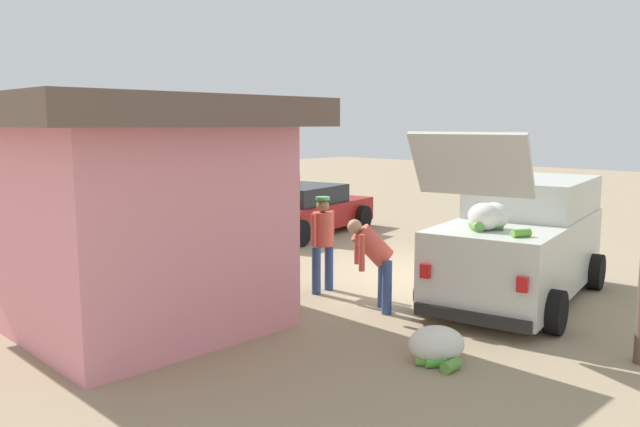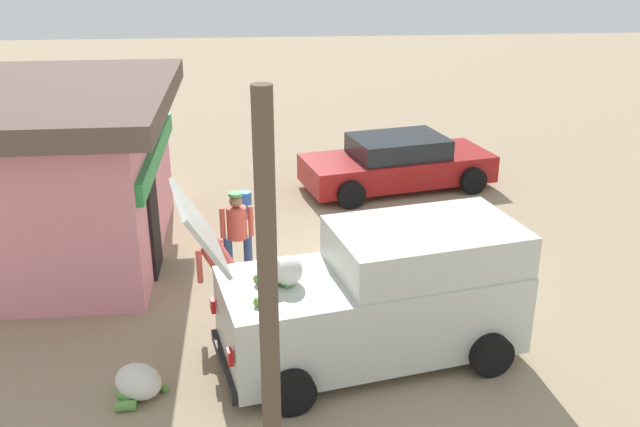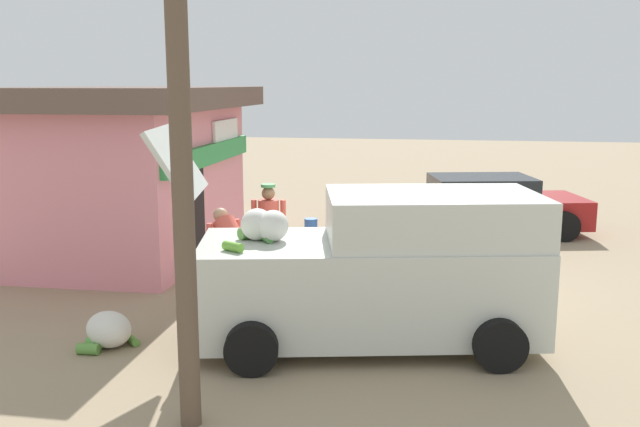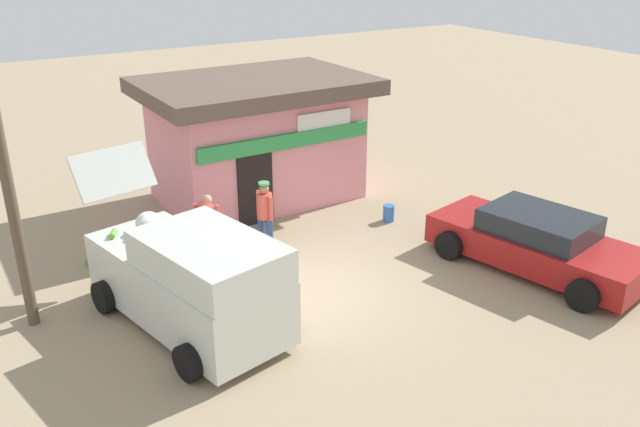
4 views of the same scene
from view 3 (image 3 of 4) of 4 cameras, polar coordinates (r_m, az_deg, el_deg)
The scene contains 9 objects.
ground_plane at distance 11.38m, azimuth 5.53°, elevation -5.83°, with size 60.00×60.00×0.00m, color #9E896B.
storefront_bar at distance 13.54m, azimuth -15.55°, elevation 3.62°, with size 5.64×4.00×3.16m.
delivery_van at distance 8.62m, azimuth 4.97°, elevation -4.66°, with size 2.74×4.88×2.72m.
parked_sedan at distance 15.48m, azimuth 13.13°, elevation 0.61°, with size 2.86×4.69×1.24m.
vendor_standing at distance 11.37m, azimuth -4.26°, elevation -1.03°, with size 0.38×0.57×1.62m.
customer_bending at distance 10.21m, azimuth -7.27°, elevation -2.85°, with size 0.69×0.71×1.41m.
unloaded_banana_pile at distance 9.08m, azimuth -17.09°, elevation -9.22°, with size 0.82×0.85×0.44m.
paint_bucket at distance 14.67m, azimuth -0.76°, elevation -1.20°, with size 0.28×0.28×0.41m, color blue.
utility_pole at distance 6.36m, azimuth -11.25°, elevation 1.37°, with size 0.20×0.20×4.44m, color brown.
Camera 3 is at (-10.88, -0.84, 3.22)m, focal length 38.77 mm.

